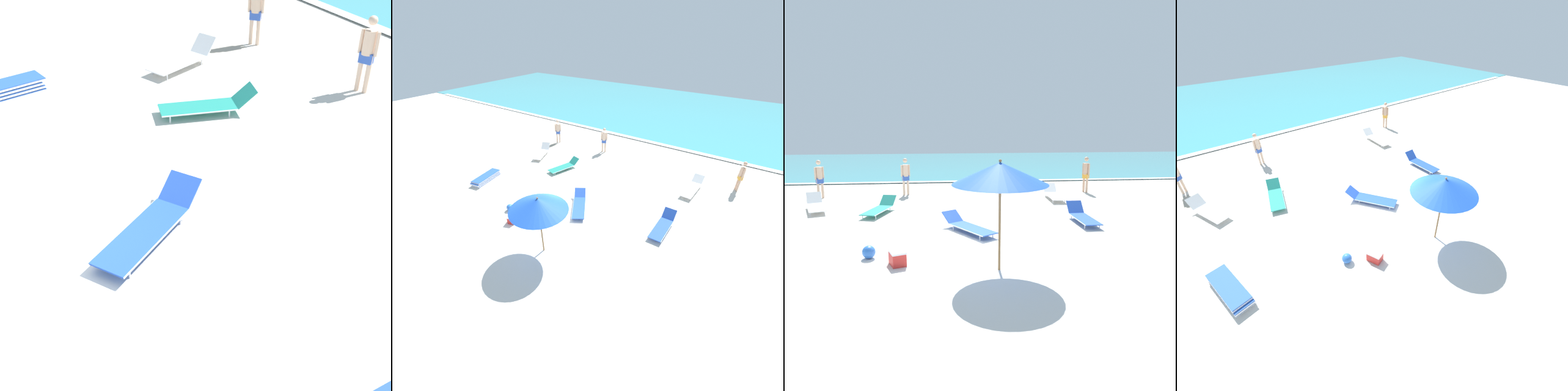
% 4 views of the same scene
% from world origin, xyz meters
% --- Properties ---
extents(ground_plane, '(60.00, 60.00, 0.16)m').
position_xyz_m(ground_plane, '(0.00, 0.01, -0.08)').
color(ground_plane, silver).
extents(lounger_stack, '(0.95, 2.01, 0.32)m').
position_xyz_m(lounger_stack, '(-5.72, 0.13, 0.16)').
color(lounger_stack, blue).
rests_on(lounger_stack, ground_plane).
extents(sun_lounger_under_umbrella, '(1.72, 2.22, 0.51)m').
position_xyz_m(sun_lounger_under_umbrella, '(0.44, 1.05, 0.21)').
color(sun_lounger_under_umbrella, blue).
rests_on(sun_lounger_under_umbrella, ground_plane).
extents(sun_lounger_beside_umbrella, '(1.15, 2.16, 0.54)m').
position_xyz_m(sun_lounger_beside_umbrella, '(-2.79, 3.85, 0.21)').
color(sun_lounger_beside_umbrella, '#1E8475').
rests_on(sun_lounger_beside_umbrella, ground_plane).
extents(sun_lounger_near_water_right, '(1.29, 2.11, 0.60)m').
position_xyz_m(sun_lounger_near_water_right, '(-5.38, 4.58, 0.22)').
color(sun_lounger_near_water_right, white).
rests_on(sun_lounger_near_water_right, ground_plane).
extents(beachgoer_shoreline_child, '(0.35, 0.34, 1.76)m').
position_xyz_m(beachgoer_shoreline_child, '(-5.93, 7.09, 1.00)').
color(beachgoer_shoreline_child, beige).
rests_on(beachgoer_shoreline_child, ground_plane).
extents(beachgoer_strolling_adult, '(0.42, 0.28, 1.76)m').
position_xyz_m(beachgoer_strolling_adult, '(-2.11, 7.56, 1.00)').
color(beachgoer_strolling_adult, beige).
rests_on(beachgoer_strolling_adult, ground_plane).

